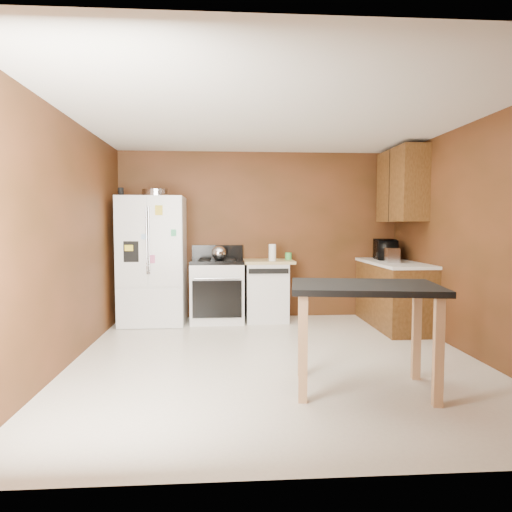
{
  "coord_description": "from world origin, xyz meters",
  "views": [
    {
      "loc": [
        -0.53,
        -4.67,
        1.42
      ],
      "look_at": [
        -0.15,
        0.85,
        1.03
      ],
      "focal_mm": 32.0,
      "sensor_mm": 36.0,
      "label": 1
    }
  ],
  "objects": [
    {
      "name": "floor",
      "position": [
        0.0,
        0.0,
        0.0
      ],
      "size": [
        4.5,
        4.5,
        0.0
      ],
      "primitive_type": "plane",
      "color": "silver",
      "rests_on": "ground"
    },
    {
      "name": "ceiling",
      "position": [
        0.0,
        0.0,
        2.5
      ],
      "size": [
        4.5,
        4.5,
        0.0
      ],
      "primitive_type": "plane",
      "rotation": [
        3.14,
        0.0,
        0.0
      ],
      "color": "white",
      "rests_on": "ground"
    },
    {
      "name": "wall_back",
      "position": [
        0.0,
        2.25,
        1.25
      ],
      "size": [
        4.2,
        0.0,
        4.2
      ],
      "primitive_type": "plane",
      "rotation": [
        1.57,
        0.0,
        0.0
      ],
      "color": "#602F19",
      "rests_on": "ground"
    },
    {
      "name": "wall_front",
      "position": [
        0.0,
        -2.25,
        1.25
      ],
      "size": [
        4.2,
        0.0,
        4.2
      ],
      "primitive_type": "plane",
      "rotation": [
        -1.57,
        0.0,
        0.0
      ],
      "color": "#602F19",
      "rests_on": "ground"
    },
    {
      "name": "wall_left",
      "position": [
        -2.1,
        0.0,
        1.25
      ],
      "size": [
        0.0,
        4.5,
        4.5
      ],
      "primitive_type": "plane",
      "rotation": [
        1.57,
        0.0,
        1.57
      ],
      "color": "#602F19",
      "rests_on": "ground"
    },
    {
      "name": "wall_right",
      "position": [
        2.1,
        0.0,
        1.25
      ],
      "size": [
        0.0,
        4.5,
        4.5
      ],
      "primitive_type": "plane",
      "rotation": [
        1.57,
        0.0,
        -1.57
      ],
      "color": "#602F19",
      "rests_on": "ground"
    },
    {
      "name": "roasting_pan",
      "position": [
        -1.49,
        1.84,
        1.85
      ],
      "size": [
        0.39,
        0.39,
        0.1
      ],
      "primitive_type": "cylinder",
      "color": "silver",
      "rests_on": "refrigerator"
    },
    {
      "name": "pen_cup",
      "position": [
        -1.96,
        1.78,
        1.86
      ],
      "size": [
        0.08,
        0.08,
        0.12
      ],
      "primitive_type": "cylinder",
      "color": "black",
      "rests_on": "refrigerator"
    },
    {
      "name": "kettle",
      "position": [
        -0.62,
        1.84,
        1.0
      ],
      "size": [
        0.21,
        0.21,
        0.21
      ],
      "primitive_type": "sphere",
      "color": "silver",
      "rests_on": "gas_range"
    },
    {
      "name": "paper_towel",
      "position": [
        0.15,
        1.81,
        1.01
      ],
      "size": [
        0.11,
        0.11,
        0.24
      ],
      "primitive_type": "cylinder",
      "rotation": [
        0.0,
        0.0,
        -0.12
      ],
      "color": "white",
      "rests_on": "dishwasher"
    },
    {
      "name": "green_canister",
      "position": [
        0.41,
        2.01,
        0.94
      ],
      "size": [
        0.12,
        0.12,
        0.1
      ],
      "primitive_type": "cylinder",
      "rotation": [
        0.0,
        0.0,
        -0.4
      ],
      "color": "green",
      "rests_on": "dishwasher"
    },
    {
      "name": "toaster",
      "position": [
        1.73,
        1.34,
        1.0
      ],
      "size": [
        0.21,
        0.29,
        0.2
      ],
      "primitive_type": "cube",
      "rotation": [
        0.0,
        0.0,
        -0.17
      ],
      "color": "silver",
      "rests_on": "right_cabinets"
    },
    {
      "name": "microwave",
      "position": [
        1.81,
        1.83,
        1.03
      ],
      "size": [
        0.38,
        0.52,
        0.27
      ],
      "primitive_type": "imported",
      "rotation": [
        0.0,
        0.0,
        1.46
      ],
      "color": "black",
      "rests_on": "right_cabinets"
    },
    {
      "name": "refrigerator",
      "position": [
        -1.55,
        1.86,
        0.9
      ],
      "size": [
        0.9,
        0.8,
        1.8
      ],
      "color": "white",
      "rests_on": "ground"
    },
    {
      "name": "gas_range",
      "position": [
        -0.64,
        1.92,
        0.46
      ],
      "size": [
        0.76,
        0.68,
        1.1
      ],
      "color": "white",
      "rests_on": "ground"
    },
    {
      "name": "dishwasher",
      "position": [
        0.08,
        1.95,
        0.45
      ],
      "size": [
        0.78,
        0.63,
        0.89
      ],
      "color": "white",
      "rests_on": "ground"
    },
    {
      "name": "right_cabinets",
      "position": [
        1.84,
        1.48,
        0.91
      ],
      "size": [
        0.63,
        1.58,
        2.45
      ],
      "color": "brown",
      "rests_on": "ground"
    },
    {
      "name": "island",
      "position": [
        0.65,
        -0.92,
        0.77
      ],
      "size": [
        1.33,
        0.99,
        0.91
      ],
      "color": "black",
      "rests_on": "ground"
    }
  ]
}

